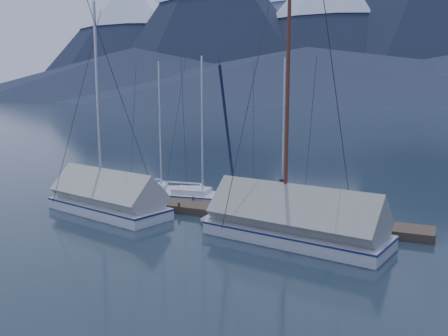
{
  "coord_description": "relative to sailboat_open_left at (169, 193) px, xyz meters",
  "views": [
    {
      "loc": [
        8.95,
        -17.45,
        5.62
      ],
      "look_at": [
        0.0,
        2.0,
        2.2
      ],
      "focal_mm": 38.0,
      "sensor_mm": 36.0,
      "label": 1
    }
  ],
  "objects": [
    {
      "name": "sailboat_covered_near",
      "position": [
        8.0,
        -4.84,
        0.39
      ],
      "size": [
        8.48,
        4.01,
        10.61
      ],
      "color": "silver",
      "rests_on": "ground"
    },
    {
      "name": "ground",
      "position": [
        4.5,
        -4.52,
        -0.14
      ],
      "size": [
        1000.0,
        1000.0,
        0.0
      ],
      "primitive_type": "plane",
      "color": "black",
      "rests_on": "ground"
    },
    {
      "name": "person",
      "position": [
        7.26,
        -2.34,
        0.97
      ],
      "size": [
        0.51,
        0.64,
        1.54
      ],
      "primitive_type": "imported",
      "rotation": [
        0.0,
        0.0,
        1.29
      ],
      "color": "black",
      "rests_on": "dock"
    },
    {
      "name": "mountain_range",
      "position": [
        8.62,
        365.92,
        58.51
      ],
      "size": [
        877.0,
        584.0,
        150.5
      ],
      "color": "#475675",
      "rests_on": "ground"
    },
    {
      "name": "dock",
      "position": [
        4.5,
        -2.52,
        -0.03
      ],
      "size": [
        18.0,
        1.5,
        0.54
      ],
      "color": "#382D23",
      "rests_on": "ground"
    },
    {
      "name": "sailboat_covered_far",
      "position": [
        -1.14,
        -4.43,
        0.38
      ],
      "size": [
        7.88,
        4.02,
        10.61
      ],
      "color": "silver",
      "rests_on": "ground"
    },
    {
      "name": "mooring_posts",
      "position": [
        4.0,
        -2.52,
        0.21
      ],
      "size": [
        15.12,
        1.52,
        0.35
      ],
      "color": "#382D23",
      "rests_on": "ground"
    },
    {
      "name": "sailboat_open_mid",
      "position": [
        2.77,
        -0.45,
        0.0
      ],
      "size": [
        6.33,
        2.69,
        8.17
      ],
      "color": "silver",
      "rests_on": "ground"
    },
    {
      "name": "sailboat_open_left",
      "position": [
        0.0,
        0.0,
        0.0
      ],
      "size": [
        6.19,
        4.06,
        7.98
      ],
      "color": "silver",
      "rests_on": "ground"
    },
    {
      "name": "sailboat_open_right",
      "position": [
        6.85,
        0.33,
        0.0
      ],
      "size": [
        6.23,
        3.93,
        8.0
      ],
      "color": "silver",
      "rests_on": "ground"
    }
  ]
}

